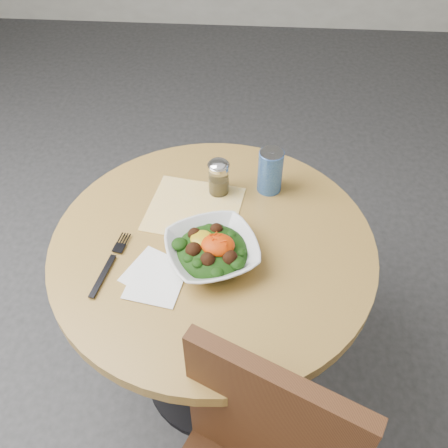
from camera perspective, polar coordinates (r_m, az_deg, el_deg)
ground at (r=2.00m, az=-0.93°, el=-16.55°), size 6.00×6.00×0.00m
table at (r=1.53m, az=-1.17°, el=-7.03°), size 0.90×0.90×0.75m
cloth_napkin at (r=1.47m, az=-3.44°, el=1.76°), size 0.30×0.28×0.00m
paper_napkins at (r=1.31m, az=-7.91°, el=-6.08°), size 0.18×0.20×0.00m
salad_bowl at (r=1.31m, az=-1.38°, el=-3.03°), size 0.31×0.31×0.09m
fork at (r=1.36m, az=-12.80°, el=-4.21°), size 0.07×0.23×0.00m
spice_shaker at (r=1.48m, az=-0.62°, el=5.37°), size 0.06×0.06×0.12m
beverage_can at (r=1.49m, az=5.31°, el=6.06°), size 0.07×0.07×0.14m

